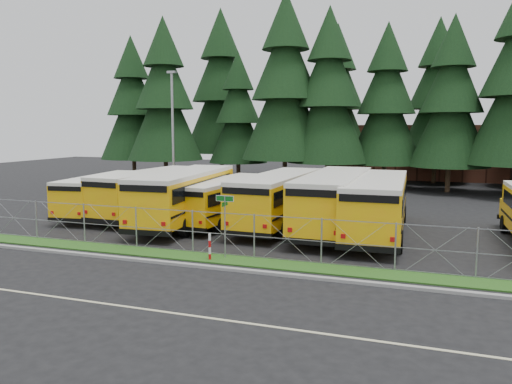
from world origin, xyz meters
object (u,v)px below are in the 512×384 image
bus_6 (377,207)px  bus_5 (335,202)px  bus_3 (228,201)px  striped_bollard (210,247)px  bus_4 (281,200)px  bus_0 (106,195)px  bus_1 (153,193)px  street_sign (225,213)px  bus_2 (188,197)px  light_standard (173,130)px

bus_6 → bus_5: bearing=165.6°
bus_3 → striped_bollard: (2.59, -8.28, -0.74)m
bus_4 → bus_5: bearing=-4.8°
bus_0 → bus_1: bus_1 is taller
bus_1 → bus_4: bearing=0.6°
bus_6 → bus_0: bearing=176.2°
street_sign → bus_1: bearing=135.8°
bus_3 → bus_5: bearing=2.8°
bus_2 → striped_bollard: bus_2 is taller
bus_1 → bus_2: 3.73m
street_sign → light_standard: 19.57m
street_sign → bus_4: bearing=88.4°
bus_3 → bus_6: bus_6 is taller
bus_0 → bus_2: bus_2 is taller
bus_4 → striped_bollard: size_ratio=9.79×
bus_3 → bus_5: 6.59m
bus_6 → striped_bollard: bearing=-131.7°
bus_1 → striped_bollard: 12.04m
bus_4 → striped_bollard: bus_4 is taller
bus_4 → light_standard: 14.35m
bus_1 → light_standard: size_ratio=1.11×
street_sign → bus_0: bearing=147.0°
street_sign → striped_bollard: (-0.49, -0.56, -1.43)m
bus_1 → bus_5: (12.06, -0.85, 0.14)m
bus_4 → bus_5: 3.30m
bus_5 → street_sign: bearing=-115.3°
bus_0 → bus_2: 6.58m
bus_4 → bus_6: bearing=-7.3°
bus_0 → bus_6: size_ratio=0.83×
bus_4 → bus_3: bearing=-175.5°
bus_1 → light_standard: bearing=112.5°
bus_4 → street_sign: bus_4 is taller
bus_6 → light_standard: 19.48m
bus_3 → bus_4: 3.32m
bus_3 → striped_bollard: size_ratio=8.50×
striped_bollard → light_standard: 20.06m
bus_6 → bus_2: bearing=179.8°
bus_0 → bus_3: size_ratio=0.98×
bus_1 → street_sign: size_ratio=4.02×
light_standard → bus_2: bearing=-57.1°
bus_2 → striped_bollard: 8.70m
bus_3 → light_standard: 12.08m
bus_3 → bus_5: bus_5 is taller
bus_2 → bus_6: size_ratio=1.01×
bus_3 → bus_4: bearing=7.4°
bus_1 → bus_3: 5.52m
bus_0 → bus_6: bus_6 is taller
bus_2 → striped_bollard: (4.74, -7.22, -1.00)m
bus_2 → street_sign: bus_2 is taller
bus_1 → bus_4: size_ratio=0.96×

